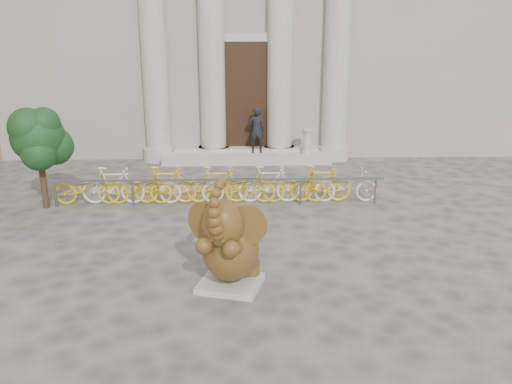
{
  "coord_description": "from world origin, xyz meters",
  "views": [
    {
      "loc": [
        -0.28,
        -8.29,
        4.0
      ],
      "look_at": [
        0.07,
        1.69,
        1.1
      ],
      "focal_mm": 35.0,
      "sensor_mm": 36.0,
      "label": 1
    }
  ],
  "objects_px": {
    "tree": "(39,139)",
    "pedestrian": "(257,130)",
    "elephant_statue": "(229,247)",
    "bike_rack": "(217,185)"
  },
  "relations": [
    {
      "from": "pedestrian",
      "to": "bike_rack",
      "type": "bearing_deg",
      "value": 75.45
    },
    {
      "from": "elephant_statue",
      "to": "tree",
      "type": "xyz_separation_m",
      "value": [
        -4.81,
        4.62,
        1.07
      ]
    },
    {
      "from": "tree",
      "to": "pedestrian",
      "type": "relative_size",
      "value": 1.59
    },
    {
      "from": "elephant_statue",
      "to": "bike_rack",
      "type": "distance_m",
      "value": 4.94
    },
    {
      "from": "bike_rack",
      "to": "pedestrian",
      "type": "xyz_separation_m",
      "value": [
        1.22,
        4.85,
        0.68
      ]
    },
    {
      "from": "bike_rack",
      "to": "pedestrian",
      "type": "relative_size",
      "value": 5.35
    },
    {
      "from": "pedestrian",
      "to": "elephant_statue",
      "type": "bearing_deg",
      "value": 84.77
    },
    {
      "from": "elephant_statue",
      "to": "pedestrian",
      "type": "bearing_deg",
      "value": 101.69
    },
    {
      "from": "elephant_statue",
      "to": "bike_rack",
      "type": "height_order",
      "value": "elephant_statue"
    },
    {
      "from": "bike_rack",
      "to": "elephant_statue",
      "type": "bearing_deg",
      "value": -85.32
    }
  ]
}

